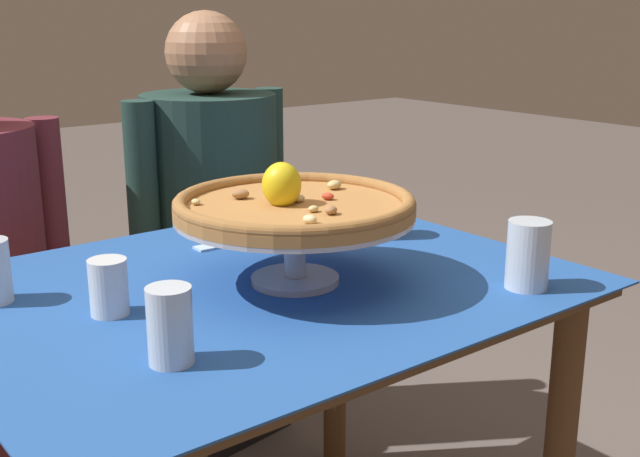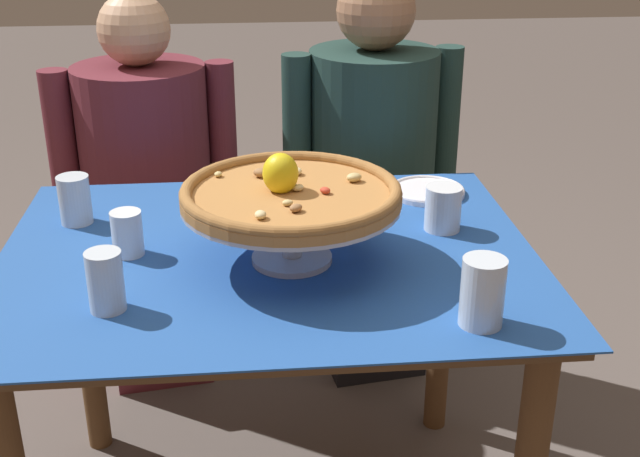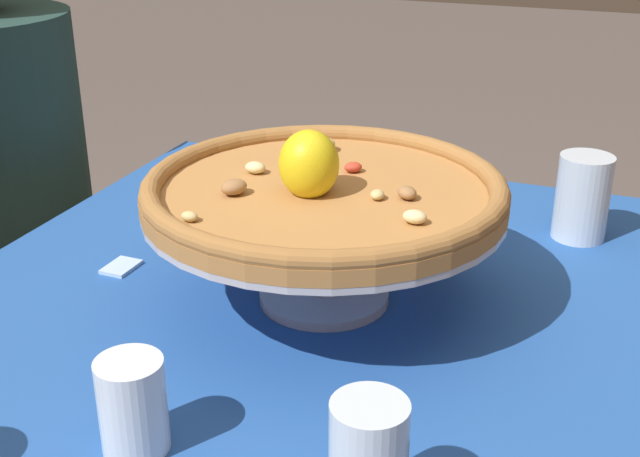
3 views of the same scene
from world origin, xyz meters
TOP-DOWN VIEW (x-y plane):
  - dining_table at (0.00, 0.00)m, footprint 1.08×0.85m
  - pizza_stand at (0.05, -0.05)m, footprint 0.42×0.42m
  - pizza at (0.04, -0.05)m, footprint 0.42×0.42m
  - water_glass_side_left at (-0.28, 0.02)m, footprint 0.06×0.06m
  - water_glass_side_right at (0.38, 0.08)m, footprint 0.08×0.08m
  - water_glass_front_left at (-0.29, -0.21)m, footprint 0.06×0.06m
  - water_glass_front_right at (0.35, -0.32)m, footprint 0.08×0.08m
  - side_plate at (0.39, 0.29)m, footprint 0.18×0.18m
  - sugar_packet at (0.03, 0.23)m, footprint 0.05×0.04m
  - diner_right at (0.32, 0.72)m, footprint 0.52×0.41m

SIDE VIEW (x-z plane):
  - diner_right at x=0.32m, z-range -0.01..1.18m
  - dining_table at x=0.00m, z-range 0.24..0.96m
  - sugar_packet at x=0.03m, z-range 0.72..0.72m
  - side_plate at x=0.39m, z-range 0.72..0.73m
  - water_glass_side_left at x=-0.28m, z-range 0.71..0.80m
  - water_glass_side_right at x=0.38m, z-range 0.71..0.81m
  - water_glass_front_left at x=-0.29m, z-range 0.71..0.82m
  - water_glass_front_right at x=0.35m, z-range 0.71..0.83m
  - pizza_stand at x=0.05m, z-range 0.75..0.88m
  - pizza at x=0.04m, z-range 0.81..0.91m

